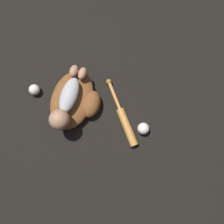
{
  "coord_description": "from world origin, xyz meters",
  "views": [
    {
      "loc": [
        0.12,
        0.36,
        1.27
      ],
      "look_at": [
        -0.11,
        0.21,
        0.07
      ],
      "focal_mm": 35.0,
      "sensor_mm": 36.0,
      "label": 1
    }
  ],
  "objects_px": {
    "baseball_spare": "(34,90)",
    "baseball": "(143,129)",
    "baby_figure": "(66,103)",
    "baseball_bat": "(124,120)",
    "baseball_glove": "(75,100)"
  },
  "relations": [
    {
      "from": "baseball_spare",
      "to": "baseball",
      "type": "bearing_deg",
      "value": 103.43
    },
    {
      "from": "baseball_glove",
      "to": "baby_figure",
      "type": "bearing_deg",
      "value": -4.32
    },
    {
      "from": "baby_figure",
      "to": "baseball_glove",
      "type": "bearing_deg",
      "value": 175.68
    },
    {
      "from": "baby_figure",
      "to": "baseball_spare",
      "type": "distance_m",
      "value": 0.26
    },
    {
      "from": "baby_figure",
      "to": "baseball_spare",
      "type": "bearing_deg",
      "value": -83.8
    },
    {
      "from": "baby_figure",
      "to": "baseball_spare",
      "type": "height_order",
      "value": "baby_figure"
    },
    {
      "from": "baseball_glove",
      "to": "baseball",
      "type": "xyz_separation_m",
      "value": [
        -0.08,
        0.42,
        -0.01
      ]
    },
    {
      "from": "baseball_bat",
      "to": "baby_figure",
      "type": "bearing_deg",
      "value": -69.0
    },
    {
      "from": "baseball",
      "to": "baseball_glove",
      "type": "bearing_deg",
      "value": -79.27
    },
    {
      "from": "baby_figure",
      "to": "baseball_bat",
      "type": "relative_size",
      "value": 1.05
    },
    {
      "from": "baseball_glove",
      "to": "baby_figure",
      "type": "height_order",
      "value": "baby_figure"
    },
    {
      "from": "baseball_bat",
      "to": "baseball_spare",
      "type": "relative_size",
      "value": 5.6
    },
    {
      "from": "baseball",
      "to": "baseball_spare",
      "type": "height_order",
      "value": "baseball"
    },
    {
      "from": "baby_figure",
      "to": "baseball_spare",
      "type": "xyz_separation_m",
      "value": [
        0.03,
        -0.24,
        -0.1
      ]
    },
    {
      "from": "baseball_bat",
      "to": "baseball_spare",
      "type": "height_order",
      "value": "baseball_spare"
    }
  ]
}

